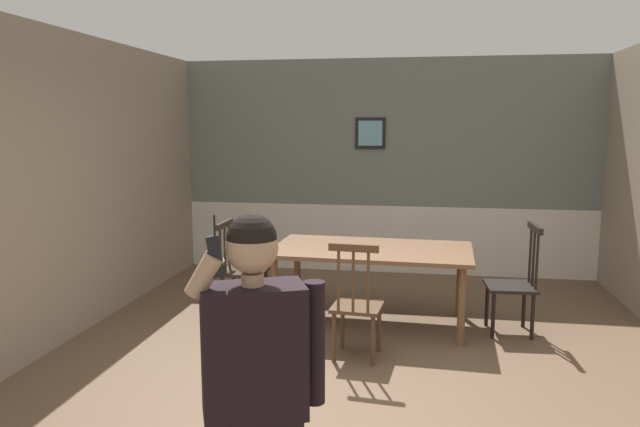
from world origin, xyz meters
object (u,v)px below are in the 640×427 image
dining_table (371,255)px  chair_near_window (515,283)px  chair_by_doorway (241,269)px  person_figure (256,381)px  chair_at_table_head (356,304)px

dining_table → chair_near_window: size_ratio=1.89×
dining_table → chair_near_window: chair_near_window is taller
chair_by_doorway → person_figure: size_ratio=0.60×
person_figure → chair_by_doorway: bearing=-95.0°
dining_table → person_figure: bearing=-93.0°
dining_table → chair_by_doorway: bearing=177.5°
dining_table → person_figure: size_ratio=1.22×
chair_by_doorway → person_figure: (1.17, -3.54, 0.44)m
dining_table → chair_near_window: bearing=-2.4°
person_figure → dining_table: bearing=-116.3°
chair_at_table_head → person_figure: bearing=-88.0°
dining_table → chair_at_table_head: (-0.04, -0.93, -0.21)m
dining_table → chair_by_doorway: chair_by_doorway is taller
chair_near_window → chair_at_table_head: bearing=118.7°
chair_near_window → person_figure: 3.78m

